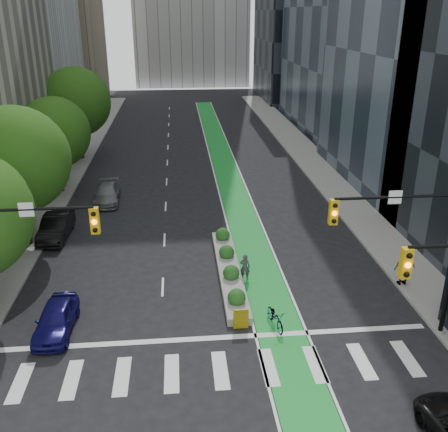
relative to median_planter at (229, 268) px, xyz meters
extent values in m
plane|color=black|center=(-1.20, -7.04, -0.37)|extent=(160.00, 160.00, 0.00)
cube|color=gray|center=(-13.00, 17.96, -0.30)|extent=(3.60, 90.00, 0.15)
cube|color=gray|center=(10.60, 17.96, -0.30)|extent=(3.60, 90.00, 0.15)
cube|color=green|center=(1.80, 22.96, -0.37)|extent=(2.20, 70.00, 0.01)
cube|color=tan|center=(-21.20, 58.96, 12.63)|extent=(14.00, 16.00, 26.00)
cube|color=black|center=(18.80, 60.96, 13.63)|extent=(14.00, 18.00, 28.00)
cylinder|color=black|center=(-12.20, 4.96, 2.15)|extent=(0.44, 0.44, 5.04)
sphere|color=#1E470F|center=(-12.20, 4.96, 5.21)|extent=(6.40, 6.40, 6.40)
cylinder|color=black|center=(-12.20, 14.96, 1.87)|extent=(0.44, 0.44, 4.48)
sphere|color=#1E470F|center=(-12.20, 14.96, 4.59)|extent=(5.60, 5.60, 5.60)
cylinder|color=black|center=(-12.20, 24.96, 2.20)|extent=(0.44, 0.44, 5.15)
sphere|color=#1E470F|center=(-12.20, 24.96, 5.33)|extent=(6.60, 6.60, 6.60)
cylinder|color=black|center=(-8.65, -6.54, 6.43)|extent=(5.50, 0.12, 0.12)
cube|color=gold|center=(-5.90, -6.54, 5.88)|extent=(0.34, 0.28, 1.05)
sphere|color=orange|center=(-5.90, -6.70, 5.88)|extent=(0.20, 0.20, 0.20)
cube|color=white|center=(-8.37, -6.57, 6.43)|extent=(0.55, 0.04, 0.55)
cylinder|color=black|center=(6.25, -6.54, 6.43)|extent=(5.50, 0.12, 0.12)
cube|color=gold|center=(3.50, -6.54, 5.88)|extent=(0.34, 0.28, 1.05)
sphere|color=orange|center=(3.50, -6.70, 5.88)|extent=(0.20, 0.20, 0.20)
cube|color=white|center=(5.97, -6.57, 6.43)|extent=(0.55, 0.04, 0.55)
cube|color=gold|center=(4.50, -11.04, 5.88)|extent=(0.34, 0.28, 1.05)
sphere|color=orange|center=(4.50, -11.20, 5.88)|extent=(0.20, 0.20, 0.20)
cube|color=gray|center=(0.00, -0.04, -0.17)|extent=(1.20, 10.00, 0.40)
cube|color=yellow|center=(0.00, -5.24, 0.18)|extent=(0.70, 0.12, 1.00)
sphere|color=#194C19|center=(0.00, -3.54, 0.28)|extent=(0.90, 0.90, 0.90)
sphere|color=#194C19|center=(0.00, -1.04, 0.28)|extent=(0.90, 0.90, 0.90)
sphere|color=#194C19|center=(0.00, 1.46, 0.28)|extent=(0.90, 0.90, 0.90)
sphere|color=#194C19|center=(0.00, 3.96, 0.28)|extent=(0.90, 0.90, 0.90)
imported|color=gray|center=(1.63, -5.17, 0.12)|extent=(0.99, 1.97, 0.99)
imported|color=#3A3540|center=(0.80, -0.63, 0.39)|extent=(0.63, 0.49, 1.52)
imported|color=#110D52|center=(-8.46, -4.62, 0.30)|extent=(1.67, 3.97, 1.34)
imported|color=black|center=(-10.70, 6.02, 0.38)|extent=(1.69, 4.58, 1.50)
imported|color=slate|center=(-8.20, 12.41, 0.29)|extent=(2.00, 4.61, 1.32)
imported|color=gray|center=(9.10, -2.23, 0.75)|extent=(1.16, 0.53, 1.95)
camera|label=1|loc=(-2.62, -24.58, 13.29)|focal=40.00mm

